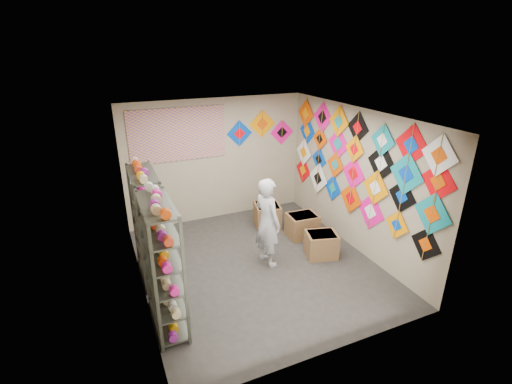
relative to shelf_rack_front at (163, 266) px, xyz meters
name	(u,v)px	position (x,y,z in m)	size (l,w,h in m)	color
ground	(258,264)	(1.78, 0.85, -0.95)	(4.50, 4.50, 0.00)	#2D2A27
room_walls	(258,180)	(1.78, 0.85, 0.69)	(4.50, 4.50, 4.50)	tan
shelf_rack_front	(163,266)	(0.00, 0.00, 0.00)	(0.40, 1.10, 1.90)	#4C5147
shelf_rack_back	(148,226)	(0.00, 1.30, 0.00)	(0.40, 1.10, 1.90)	#4C5147
string_spools	(154,238)	(0.00, 0.65, 0.10)	(0.12, 2.36, 0.12)	#FE1FA8
kite_wall_display	(356,165)	(3.76, 0.84, 0.71)	(0.06, 4.34, 2.09)	black
back_wall_kites	(261,130)	(2.86, 3.09, 0.99)	(1.64, 0.02, 0.85)	#0142C3
poster	(178,135)	(0.98, 3.08, 1.05)	(2.00, 0.01, 1.10)	#804AA0
shopkeeper	(267,222)	(1.97, 0.86, -0.13)	(0.53, 0.68, 1.64)	beige
carton_a	(321,245)	(3.00, 0.66, -0.72)	(0.56, 0.47, 0.47)	brown
carton_b	(302,226)	(3.06, 1.46, -0.71)	(0.59, 0.49, 0.49)	brown
carton_c	(267,215)	(2.60, 2.18, -0.70)	(0.53, 0.58, 0.50)	brown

